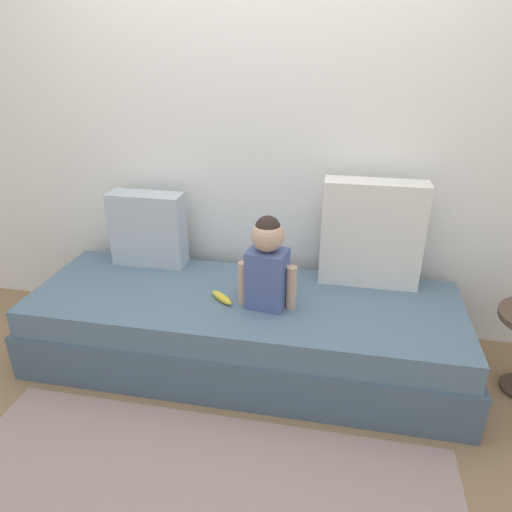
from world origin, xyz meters
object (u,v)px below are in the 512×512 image
at_px(throw_pillow_left, 148,229).
at_px(toddler, 267,263).
at_px(couch, 244,330).
at_px(throw_pillow_right, 372,234).
at_px(banana, 222,298).

height_order(throw_pillow_left, toddler, toddler).
xyz_separation_m(couch, throw_pillow_right, (0.66, 0.31, 0.51)).
bearing_deg(throw_pillow_left, throw_pillow_right, 0.00).
bearing_deg(throw_pillow_right, banana, -153.83).
bearing_deg(couch, throw_pillow_right, 25.10).
height_order(throw_pillow_left, banana, throw_pillow_left).
distance_m(throw_pillow_left, banana, 0.70).
height_order(throw_pillow_right, toddler, throw_pillow_right).
relative_size(throw_pillow_left, toddler, 0.90).
height_order(couch, toddler, toddler).
bearing_deg(couch, banana, -147.44).
distance_m(throw_pillow_right, toddler, 0.64).
bearing_deg(toddler, throw_pillow_right, 35.44).
distance_m(couch, throw_pillow_right, 0.89).
bearing_deg(toddler, couch, 156.85).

